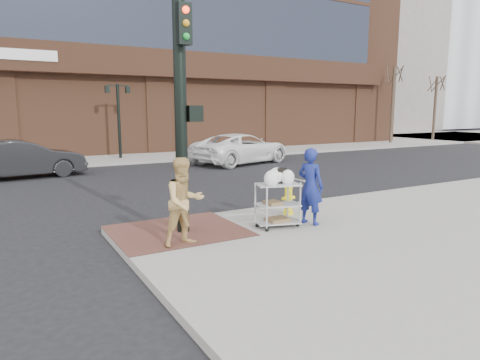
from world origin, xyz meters
TOP-DOWN VIEW (x-y plane):
  - ground at (0.00, 0.00)m, footprint 220.00×220.00m
  - sidewalk_far at (12.50, 32.00)m, footprint 65.00×36.00m
  - brick_curb_ramp at (-0.60, 0.90)m, footprint 2.80×2.40m
  - filler_block at (40.00, 38.00)m, footprint 14.00×20.00m
  - bare_tree_a at (24.00, 16.50)m, footprint 1.80×1.80m
  - bare_tree_b at (30.00, 17.00)m, footprint 1.80×1.80m
  - lamp_post at (2.00, 16.00)m, footprint 1.32×0.22m
  - traffic_signal_pole at (-0.48, 0.77)m, footprint 0.61×0.51m
  - woman_blue at (2.31, -0.06)m, footprint 0.61×0.75m
  - pedestrian_tan at (-0.83, -0.10)m, footprint 0.90×0.74m
  - sedan_dark at (-3.01, 11.86)m, footprint 4.94×2.28m
  - minivan_white at (7.21, 11.66)m, footprint 6.13×4.06m
  - utility_cart at (1.50, 0.09)m, footprint 1.08×0.79m
  - fire_hydrant at (2.43, 0.94)m, footprint 0.37×0.26m

SIDE VIEW (x-z plane):
  - ground at x=0.00m, z-range 0.00..0.00m
  - sidewalk_far at x=12.50m, z-range 0.00..0.15m
  - brick_curb_ramp at x=-0.60m, z-range 0.15..0.16m
  - fire_hydrant at x=2.43m, z-range 0.16..0.95m
  - utility_cart at x=1.50m, z-range 0.09..1.43m
  - minivan_white at x=7.21m, z-range 0.00..1.57m
  - sedan_dark at x=-3.01m, z-range 0.00..1.57m
  - pedestrian_tan at x=-0.83m, z-range 0.15..1.88m
  - woman_blue at x=2.31m, z-range 0.15..1.93m
  - lamp_post at x=2.00m, z-range 0.62..4.62m
  - traffic_signal_pole at x=-0.48m, z-range 0.33..5.33m
  - bare_tree_b at x=30.00m, z-range 2.44..9.14m
  - bare_tree_a at x=24.00m, z-range 2.67..9.87m
  - filler_block at x=40.00m, z-range 0.00..18.00m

